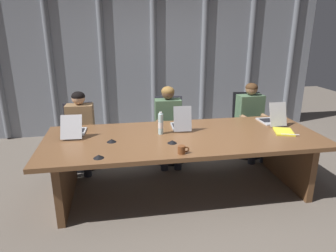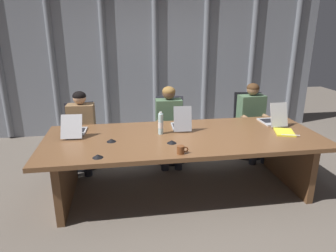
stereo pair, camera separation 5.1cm
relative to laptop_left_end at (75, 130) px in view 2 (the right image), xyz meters
name	(u,v)px [view 2 (the right image)]	position (x,y,z in m)	size (l,w,h in m)	color
ground_plane	(183,190)	(1.31, -0.28, -0.79)	(12.76, 12.76, 0.00)	#6B6056
conference_table	(184,148)	(1.31, -0.28, -0.21)	(3.32, 1.29, 0.74)	brown
curtain_backdrop	(158,58)	(1.31, 2.20, 0.64)	(6.38, 0.17, 2.87)	gray
laptop_left_end	(75,130)	(0.00, 0.00, 0.00)	(0.26, 0.46, 0.27)	#BCBCC1
laptop_left_mid	(181,124)	(1.33, 0.00, 0.01)	(0.25, 0.41, 0.33)	#A8ADB7
laptop_center	(273,119)	(2.60, 0.01, 0.01)	(0.24, 0.43, 0.32)	#BCBCC1
office_chair_left_end	(82,142)	(-0.03, 0.78, -0.45)	(0.60, 0.60, 0.91)	#2D2D38
office_chair_left_mid	(170,136)	(1.31, 0.79, -0.43)	(0.60, 0.61, 0.96)	#2D2D38
office_chair_center	(248,131)	(2.61, 0.79, -0.43)	(0.60, 0.61, 0.98)	black
person_left_end	(81,126)	(-0.01, 0.62, -0.15)	(0.41, 0.56, 1.13)	olive
person_left_mid	(169,121)	(1.28, 0.63, -0.13)	(0.41, 0.56, 1.16)	#4C6B4C
person_center	(253,116)	(2.61, 0.63, -0.13)	(0.43, 0.56, 1.18)	#4C6B4C
water_bottle_primary	(161,124)	(1.04, -0.16, 0.07)	(0.06, 0.06, 0.28)	silver
coffee_mug_near	(181,150)	(1.17, -0.80, -0.01)	(0.12, 0.08, 0.09)	brown
conference_mic_left_side	(98,156)	(0.32, -0.77, -0.04)	(0.11, 0.11, 0.04)	black
conference_mic_middle	(111,140)	(0.45, -0.34, -0.04)	(0.11, 0.11, 0.04)	black
conference_mic_right_side	(172,142)	(1.12, -0.49, -0.04)	(0.11, 0.11, 0.04)	black
spiral_notepad	(285,132)	(2.57, -0.36, -0.05)	(0.30, 0.36, 0.03)	yellow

